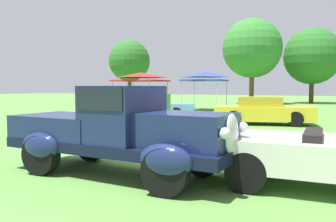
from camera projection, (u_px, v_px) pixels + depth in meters
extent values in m
plane|color=#568C3D|center=(142.00, 169.00, 7.22)|extent=(120.00, 120.00, 0.00)
cube|color=black|center=(118.00, 146.00, 6.75)|extent=(4.70, 1.85, 0.20)
cube|color=navy|center=(183.00, 130.00, 6.05)|extent=(1.79, 1.24, 0.60)
ellipsoid|color=silver|center=(231.00, 135.00, 5.63)|extent=(0.21, 0.53, 0.68)
cube|color=navy|center=(123.00, 114.00, 6.64)|extent=(1.22, 1.47, 1.04)
cube|color=black|center=(123.00, 98.00, 6.62)|extent=(1.12, 1.49, 0.40)
cube|color=navy|center=(68.00, 126.00, 7.36)|extent=(2.11, 1.58, 0.48)
ellipsoid|color=navy|center=(203.00, 146.00, 6.67)|extent=(0.95, 0.44, 0.52)
ellipsoid|color=navy|center=(165.00, 160.00, 5.41)|extent=(0.95, 0.44, 0.52)
ellipsoid|color=navy|center=(92.00, 136.00, 8.01)|extent=(0.95, 0.44, 0.52)
ellipsoid|color=navy|center=(41.00, 146.00, 6.75)|extent=(0.95, 0.44, 0.52)
sphere|color=silver|center=(243.00, 127.00, 5.98)|extent=(0.18, 0.18, 0.18)
sphere|color=silver|center=(225.00, 133.00, 5.21)|extent=(0.18, 0.18, 0.18)
cylinder|color=black|center=(203.00, 156.00, 6.68)|extent=(0.76, 0.24, 0.76)
cylinder|color=black|center=(165.00, 172.00, 5.43)|extent=(0.76, 0.24, 0.76)
cylinder|color=black|center=(92.00, 144.00, 8.02)|extent=(0.76, 0.24, 0.76)
cylinder|color=black|center=(41.00, 155.00, 6.77)|extent=(0.76, 0.24, 0.76)
cube|color=black|center=(313.00, 139.00, 5.89)|extent=(0.28, 1.20, 0.28)
cylinder|color=black|center=(263.00, 155.00, 7.01)|extent=(0.66, 0.20, 0.66)
cylinder|color=black|center=(246.00, 172.00, 5.60)|extent=(0.66, 0.20, 0.66)
cube|color=#669EDB|center=(154.00, 109.00, 18.59)|extent=(4.58, 2.81, 0.60)
cube|color=#517EAF|center=(151.00, 99.00, 18.58)|extent=(2.21, 1.91, 0.44)
cylinder|color=black|center=(176.00, 114.00, 17.66)|extent=(0.64, 0.22, 0.64)
cylinder|color=black|center=(126.00, 113.00, 18.02)|extent=(0.64, 0.22, 0.64)
cube|color=yellow|center=(263.00, 113.00, 15.71)|extent=(4.49, 2.58, 0.60)
cube|color=gold|center=(260.00, 102.00, 15.71)|extent=(2.13, 1.82, 0.44)
cylinder|color=black|center=(296.00, 119.00, 14.72)|extent=(0.64, 0.22, 0.64)
cylinder|color=black|center=(234.00, 118.00, 15.22)|extent=(0.64, 0.22, 0.64)
cylinder|color=#7F7056|center=(162.00, 128.00, 10.78)|extent=(0.16, 0.16, 0.86)
cylinder|color=#7F7056|center=(166.00, 127.00, 10.95)|extent=(0.16, 0.16, 0.86)
cube|color=#4C9351|center=(164.00, 104.00, 10.81)|extent=(0.30, 0.43, 0.60)
sphere|color=beige|center=(164.00, 90.00, 10.78)|extent=(0.22, 0.22, 0.22)
cylinder|color=#B7B7BC|center=(168.00, 95.00, 27.33)|extent=(0.05, 0.05, 2.05)
cylinder|color=#B7B7BC|center=(150.00, 96.00, 24.57)|extent=(0.05, 0.05, 2.05)
cylinder|color=#B7B7BC|center=(133.00, 94.00, 28.57)|extent=(0.05, 0.05, 2.05)
cylinder|color=#B7B7BC|center=(113.00, 95.00, 25.81)|extent=(0.05, 0.05, 2.05)
cube|color=red|center=(141.00, 81.00, 26.50)|extent=(3.37, 3.37, 0.10)
pyramid|color=red|center=(141.00, 75.00, 26.47)|extent=(3.31, 3.31, 0.38)
cylinder|color=#B7B7BC|center=(227.00, 95.00, 25.58)|extent=(0.05, 0.05, 2.05)
cylinder|color=#B7B7BC|center=(217.00, 96.00, 23.31)|extent=(0.05, 0.05, 2.05)
cylinder|color=#B7B7BC|center=(194.00, 95.00, 26.60)|extent=(0.05, 0.05, 2.05)
cylinder|color=#B7B7BC|center=(182.00, 96.00, 24.33)|extent=(0.05, 0.05, 2.05)
cube|color=#2D429E|center=(205.00, 80.00, 24.88)|extent=(2.77, 2.77, 0.10)
pyramid|color=#2D429E|center=(205.00, 74.00, 24.85)|extent=(2.72, 2.72, 0.38)
cylinder|color=brown|center=(130.00, 87.00, 40.11)|extent=(0.44, 0.44, 3.27)
sphere|color=#286623|center=(129.00, 61.00, 39.90)|extent=(4.63, 4.63, 4.63)
cylinder|color=brown|center=(252.00, 84.00, 33.93)|extent=(0.44, 0.44, 3.74)
sphere|color=#337A2D|center=(252.00, 48.00, 33.69)|extent=(5.64, 5.64, 5.64)
cylinder|color=#47331E|center=(311.00, 88.00, 34.86)|extent=(0.44, 0.44, 3.11)
sphere|color=#286623|center=(312.00, 56.00, 34.64)|extent=(5.51, 5.51, 5.51)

